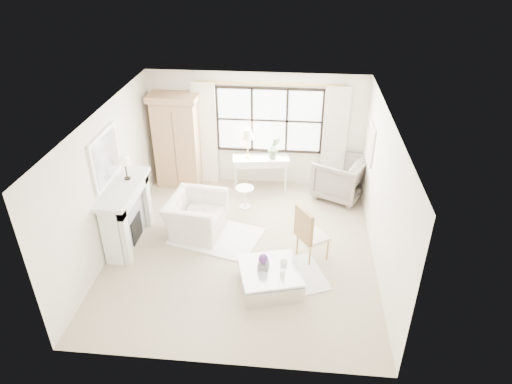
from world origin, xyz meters
TOP-DOWN VIEW (x-y plane):
  - floor at (0.00, 0.00)m, footprint 5.50×5.50m
  - ceiling at (0.00, 0.00)m, footprint 5.50×5.50m
  - wall_back at (0.00, 2.75)m, footprint 5.00×0.00m
  - wall_front at (0.00, -2.75)m, footprint 5.00×0.00m
  - wall_left at (-2.50, 0.00)m, footprint 0.00×5.50m
  - wall_right at (2.50, 0.00)m, footprint 0.00×5.50m
  - window_pane at (0.30, 2.73)m, footprint 2.40×0.02m
  - window_frame at (0.30, 2.72)m, footprint 2.50×0.04m
  - curtain_rod at (0.30, 2.67)m, footprint 3.30×0.04m
  - curtain_left at (-1.20, 2.65)m, footprint 0.55×0.10m
  - curtain_right at (1.80, 2.65)m, footprint 0.55×0.10m
  - fireplace at (-2.27, 0.00)m, footprint 0.58×1.66m
  - mirror_frame at (-2.47, 0.00)m, footprint 0.05×1.15m
  - mirror_glass at (-2.44, 0.00)m, footprint 0.02×1.00m
  - art_frame at (2.47, 1.70)m, footprint 0.04×0.62m
  - art_canvas at (2.45, 1.70)m, footprint 0.01×0.52m
  - mantel_lamp at (-2.24, 0.28)m, footprint 0.22×0.22m
  - armoire at (-1.82, 2.46)m, footprint 1.15×0.75m
  - console_table at (0.14, 2.42)m, footprint 1.35×0.62m
  - console_lamp at (-0.17, 2.41)m, footprint 0.28×0.28m
  - orchid_plant at (0.44, 2.40)m, footprint 0.33×0.28m
  - side_table at (-0.14, 1.48)m, footprint 0.40×0.40m
  - rug_left at (-0.57, 0.31)m, footprint 1.95×1.60m
  - rug_right at (0.84, -0.82)m, footprint 1.70×1.51m
  - club_armchair at (-1.01, 0.48)m, footprint 1.19×1.32m
  - wingback_chair at (1.97, 2.20)m, footprint 1.40×1.38m
  - french_chair at (1.31, -0.15)m, footprint 0.67×0.67m
  - coffee_table at (0.60, -1.05)m, footprint 1.23×1.23m
  - planter_box at (0.48, -1.04)m, footprint 0.19×0.19m
  - planter_flowers at (0.48, -1.04)m, footprint 0.16×0.16m
  - pillar_candle at (0.82, -1.20)m, footprint 0.08×0.08m
  - coffee_vase at (0.82, -0.90)m, footprint 0.16×0.16m

SIDE VIEW (x-z plane):
  - floor at x=0.00m, z-range 0.00..0.00m
  - rug_right at x=0.84m, z-range 0.00..0.03m
  - rug_left at x=-0.57m, z-range 0.00..0.03m
  - coffee_table at x=0.60m, z-range -0.01..0.37m
  - french_chair at x=1.31m, z-range -0.23..0.85m
  - side_table at x=-0.14m, z-range 0.08..0.58m
  - club_armchair at x=-1.01m, z-range 0.00..0.77m
  - console_table at x=0.14m, z-range 0.00..0.80m
  - pillar_candle at x=0.82m, z-range 0.38..0.50m
  - planter_box at x=0.48m, z-range 0.38..0.51m
  - coffee_vase at x=0.82m, z-range 0.38..0.52m
  - wingback_chair at x=1.97m, z-range 0.00..0.96m
  - planter_flowers at x=0.48m, z-range 0.51..0.67m
  - fireplace at x=-2.27m, z-range 0.02..1.28m
  - orchid_plant at x=0.44m, z-range 0.80..1.33m
  - armoire at x=-1.82m, z-range 0.02..2.26m
  - curtain_left at x=-1.20m, z-range 0.00..2.47m
  - curtain_right at x=1.80m, z-range 0.00..2.47m
  - wall_left at x=-2.50m, z-range -1.40..4.10m
  - wall_right at x=2.50m, z-range -1.40..4.10m
  - wall_back at x=0.00m, z-range -1.15..3.85m
  - wall_front at x=0.00m, z-range -1.15..3.85m
  - console_lamp at x=-0.17m, z-range 1.01..1.70m
  - art_frame at x=2.47m, z-range 1.14..1.96m
  - art_canvas at x=2.45m, z-range 1.19..1.91m
  - window_pane at x=0.30m, z-range 0.85..2.35m
  - window_frame at x=0.30m, z-range 0.85..2.35m
  - mantel_lamp at x=-2.24m, z-range 1.40..1.91m
  - mirror_frame at x=-2.47m, z-range 1.37..2.31m
  - mirror_glass at x=-2.44m, z-range 1.44..2.24m
  - curtain_rod at x=0.30m, z-range 2.45..2.49m
  - ceiling at x=0.00m, z-range 2.70..2.70m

